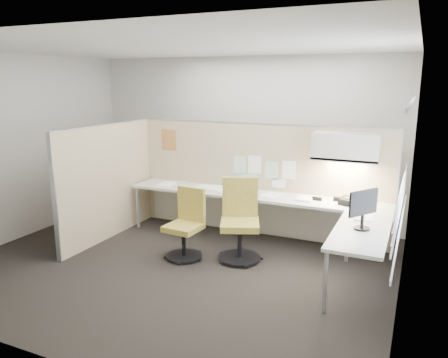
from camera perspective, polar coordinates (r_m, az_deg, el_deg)
The scene contains 28 objects.
floor at distance 6.01m, azimuth -6.08°, elevation -10.97°, with size 5.50×4.50×0.01m, color black.
ceiling at distance 5.51m, azimuth -6.80°, elevation 16.84°, with size 5.50×4.50×0.01m, color white.
wall_back at distance 7.59m, azimuth 2.31°, elevation 5.15°, with size 5.50×0.02×2.80m, color beige.
wall_front at distance 3.88m, azimuth -23.62°, elevation -3.34°, with size 5.50×0.02×2.80m, color beige.
wall_left at distance 7.37m, azimuth -25.17°, elevation 3.72°, with size 0.02×4.50×2.80m, color beige.
wall_right at distance 4.83m, azimuth 22.93°, elevation -0.29°, with size 0.02×4.50×2.80m, color beige.
window_pane at distance 4.80m, azimuth 22.79°, elevation 1.49°, with size 0.01×2.80×1.30m, color #9AA5B3.
partition_back at distance 6.89m, azimuth 4.47°, elevation -0.10°, with size 4.10×0.06×1.75m, color tan.
partition_left at distance 6.95m, azimuth -14.88°, elevation -0.39°, with size 0.06×2.20×1.75m, color tan.
desk at distance 6.40m, azimuth 6.18°, elevation -3.66°, with size 4.00×2.07×0.73m.
overhead_bin at distance 6.24m, azimuth 15.65°, elevation 4.05°, with size 0.90×0.36×0.38m, color beige.
task_light_strip at distance 6.28m, azimuth 15.54°, elevation 2.16°, with size 0.60×0.06×0.02m, color #FFEABF.
pinned_papers at distance 6.80m, azimuth 5.03°, elevation 1.07°, with size 1.01×0.00×0.47m.
poster at distance 7.45m, azimuth -7.23°, elevation 5.07°, with size 0.28×0.00×0.35m, color orange.
chair_left at distance 6.07m, azimuth -4.96°, elevation -6.13°, with size 0.50×0.51×0.95m.
chair_right at distance 5.98m, azimuth 2.09°, elevation -5.71°, with size 0.66×0.68×1.09m.
monitor at distance 5.22m, azimuth 17.72°, elevation -3.50°, with size 0.27×0.38×0.46m.
phone at distance 6.24m, azimuth 15.77°, elevation -2.79°, with size 0.26×0.25×0.12m.
stapler at distance 6.37m, azimuth 12.04°, elevation -2.54°, with size 0.14×0.04×0.05m, color black.
tape_dispenser at distance 6.41m, azimuth 14.51°, elevation -2.53°, with size 0.10×0.06×0.06m, color black.
coat_hook at distance 6.28m, azimuth -20.64°, elevation 2.86°, with size 0.18×0.46×1.38m.
paper_stack_0 at distance 7.21m, azimuth -7.56°, elevation -0.69°, with size 0.23×0.30×0.02m, color white.
paper_stack_1 at distance 6.98m, azimuth -2.91°, elevation -1.07°, with size 0.23×0.30×0.02m, color white.
paper_stack_2 at distance 6.66m, azimuth 0.34°, elevation -1.64°, with size 0.23×0.30×0.04m, color white.
paper_stack_3 at distance 6.55m, azimuth 6.12°, elevation -2.08°, with size 0.23×0.30×0.01m, color white.
paper_stack_4 at distance 6.39m, azimuth 10.47°, elevation -2.51°, with size 0.23×0.30×0.03m, color white.
paper_stack_5 at distance 5.72m, azimuth 17.86°, elevation -4.80°, with size 0.23×0.30×0.02m, color white.
paper_stack_6 at distance 6.82m, azimuth -0.98°, elevation -1.27°, with size 0.23×0.30×0.04m, color white.
Camera 1 is at (2.82, -4.72, 2.41)m, focal length 35.00 mm.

